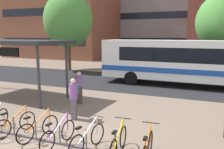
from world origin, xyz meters
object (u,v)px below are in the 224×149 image
(street_tree_1, at_px, (221,22))
(commuter_teal_pack_1, at_px, (74,96))
(parked_bicycle_orange_3, at_px, (15,124))
(transit_shelter, at_px, (11,44))
(parked_bicycle_orange_4, at_px, (38,128))
(parked_bicycle_yellow_7, at_px, (118,143))
(parked_bicycle_purple_5, at_px, (58,135))
(parked_bicycle_orange_8, at_px, (148,149))
(city_bus, at_px, (187,61))
(parked_bicycle_white_6, at_px, (88,139))
(commuter_grey_pack_0, at_px, (79,85))
(street_tree_0, at_px, (68,20))

(street_tree_1, bearing_deg, commuter_teal_pack_1, -114.63)
(parked_bicycle_orange_3, distance_m, transit_shelter, 6.34)
(parked_bicycle_orange_4, height_order, transit_shelter, transit_shelter)
(parked_bicycle_yellow_7, bearing_deg, transit_shelter, 59.55)
(parked_bicycle_orange_4, relative_size, parked_bicycle_purple_5, 0.98)
(parked_bicycle_yellow_7, distance_m, transit_shelter, 9.40)
(parked_bicycle_yellow_7, height_order, parked_bicycle_orange_8, same)
(transit_shelter, bearing_deg, parked_bicycle_yellow_7, -22.35)
(city_bus, xyz_separation_m, parked_bicycle_orange_3, (-5.05, -10.77, -1.39))
(city_bus, distance_m, street_tree_1, 5.74)
(parked_bicycle_purple_5, xyz_separation_m, parked_bicycle_orange_8, (2.90, 0.14, 0.00))
(parked_bicycle_white_6, bearing_deg, transit_shelter, 70.73)
(parked_bicycle_yellow_7, height_order, commuter_grey_pack_0, commuter_grey_pack_0)
(parked_bicycle_yellow_7, distance_m, street_tree_1, 16.17)
(parked_bicycle_orange_8, height_order, commuter_grey_pack_0, commuter_grey_pack_0)
(parked_bicycle_orange_3, xyz_separation_m, parked_bicycle_white_6, (3.00, -0.11, 0.00))
(commuter_grey_pack_0, bearing_deg, street_tree_1, 77.95)
(commuter_teal_pack_1, bearing_deg, street_tree_1, 140.71)
(parked_bicycle_orange_3, relative_size, parked_bicycle_purple_5, 0.99)
(city_bus, distance_m, commuter_grey_pack_0, 8.16)
(city_bus, distance_m, street_tree_0, 12.67)
(parked_bicycle_orange_8, bearing_deg, commuter_teal_pack_1, 55.64)
(transit_shelter, relative_size, commuter_teal_pack_1, 3.95)
(transit_shelter, height_order, street_tree_1, street_tree_1)
(commuter_grey_pack_0, xyz_separation_m, commuter_teal_pack_1, (0.99, -2.13, 0.04))
(parked_bicycle_orange_4, bearing_deg, parked_bicycle_yellow_7, -75.64)
(transit_shelter, xyz_separation_m, street_tree_1, (11.24, 11.21, 1.51))
(commuter_teal_pack_1, relative_size, street_tree_0, 0.23)
(parked_bicycle_orange_3, xyz_separation_m, parked_bicycle_orange_4, (1.04, -0.01, 0.00))
(parked_bicycle_white_6, height_order, street_tree_1, street_tree_1)
(city_bus, distance_m, parked_bicycle_yellow_7, 10.91)
(commuter_teal_pack_1, distance_m, street_tree_0, 15.01)
(transit_shelter, bearing_deg, parked_bicycle_white_6, -26.15)
(parked_bicycle_orange_3, bearing_deg, parked_bicycle_white_6, -80.50)
(parked_bicycle_orange_8, bearing_deg, parked_bicycle_yellow_7, 82.57)
(city_bus, distance_m, parked_bicycle_orange_3, 11.97)
(transit_shelter, bearing_deg, parked_bicycle_purple_5, -30.78)
(street_tree_1, bearing_deg, parked_bicycle_purple_5, -108.59)
(parked_bicycle_orange_4, relative_size, commuter_grey_pack_0, 0.99)
(parked_bicycle_yellow_7, height_order, street_tree_0, street_tree_0)
(parked_bicycle_orange_4, relative_size, parked_bicycle_white_6, 0.99)
(commuter_grey_pack_0, distance_m, street_tree_1, 13.55)
(commuter_grey_pack_0, bearing_deg, parked_bicycle_yellow_7, -27.83)
(parked_bicycle_orange_8, xyz_separation_m, street_tree_1, (2.31, 15.34, 4.21))
(parked_bicycle_orange_3, height_order, transit_shelter, transit_shelter)
(parked_bicycle_orange_4, distance_m, commuter_grey_pack_0, 4.41)
(commuter_teal_pack_1, height_order, street_tree_0, street_tree_0)
(transit_shelter, distance_m, commuter_grey_pack_0, 4.72)
(city_bus, xyz_separation_m, parked_bicycle_orange_8, (-0.16, -10.83, -1.39))
(city_bus, height_order, commuter_grey_pack_0, city_bus)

